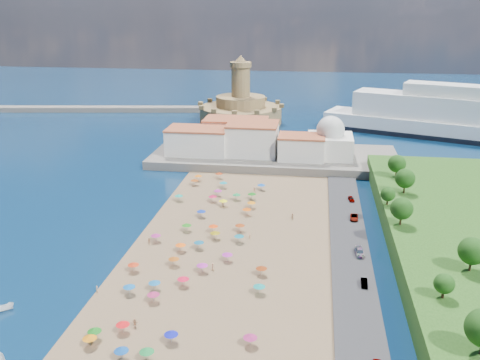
# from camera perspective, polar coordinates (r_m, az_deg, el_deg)

# --- Properties ---
(ground) EXTENTS (700.00, 700.00, 0.00)m
(ground) POSITION_cam_1_polar(r_m,az_deg,el_deg) (132.82, -3.27, -6.57)
(ground) COLOR #071938
(ground) RESTS_ON ground
(terrace) EXTENTS (90.00, 36.00, 3.00)m
(terrace) POSITION_cam_1_polar(r_m,az_deg,el_deg) (199.08, 3.69, 2.45)
(terrace) COLOR #59544C
(terrace) RESTS_ON ground
(jetty) EXTENTS (18.00, 70.00, 2.40)m
(jetty) POSITION_cam_1_polar(r_m,az_deg,el_deg) (235.35, -0.97, 4.90)
(jetty) COLOR #59544C
(jetty) RESTS_ON ground
(breakwater) EXTENTS (199.03, 34.77, 2.60)m
(breakwater) POSITION_cam_1_polar(r_m,az_deg,el_deg) (307.45, -18.05, 7.22)
(breakwater) COLOR #59544C
(breakwater) RESTS_ON ground
(waterfront_buildings) EXTENTS (57.00, 29.00, 11.00)m
(waterfront_buildings) POSITION_cam_1_polar(r_m,az_deg,el_deg) (199.45, -0.01, 4.41)
(waterfront_buildings) COLOR silver
(waterfront_buildings) RESTS_ON terrace
(domed_building) EXTENTS (16.00, 16.00, 15.00)m
(domed_building) POSITION_cam_1_polar(r_m,az_deg,el_deg) (194.76, 9.57, 4.14)
(domed_building) COLOR silver
(domed_building) RESTS_ON terrace
(fortress) EXTENTS (40.00, 40.00, 32.40)m
(fortress) POSITION_cam_1_polar(r_m,az_deg,el_deg) (263.20, 0.07, 7.56)
(fortress) COLOR #A08750
(fortress) RESTS_ON ground
(cruise_ship) EXTENTS (128.11, 63.21, 28.28)m
(cruise_ship) POSITION_cam_1_polar(r_m,az_deg,el_deg) (248.86, 23.79, 5.78)
(cruise_ship) COLOR black
(cruise_ship) RESTS_ON ground
(beach_parasols) EXTENTS (32.18, 116.21, 2.20)m
(beach_parasols) POSITION_cam_1_polar(r_m,az_deg,el_deg) (123.98, -4.81, -7.41)
(beach_parasols) COLOR gray
(beach_parasols) RESTS_ON beach
(beachgoers) EXTENTS (37.76, 94.30, 1.86)m
(beachgoers) POSITION_cam_1_polar(r_m,az_deg,el_deg) (128.00, -3.13, -7.02)
(beachgoers) COLOR tan
(beachgoers) RESTS_ON beach
(moored_boats) EXTENTS (12.08, 19.18, 1.63)m
(moored_boats) POSITION_cam_1_polar(r_m,az_deg,el_deg) (104.36, -24.05, -15.33)
(moored_boats) COLOR white
(moored_boats) RESTS_ON ground
(parked_cars) EXTENTS (2.37, 81.83, 1.45)m
(parked_cars) POSITION_cam_1_polar(r_m,az_deg,el_deg) (126.44, 12.66, -7.68)
(parked_cars) COLOR gray
(parked_cars) RESTS_ON promenade
(hillside_trees) EXTENTS (16.51, 107.53, 7.40)m
(hillside_trees) POSITION_cam_1_polar(r_m,az_deg,el_deg) (120.43, 19.46, -5.12)
(hillside_trees) COLOR #382314
(hillside_trees) RESTS_ON hillside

